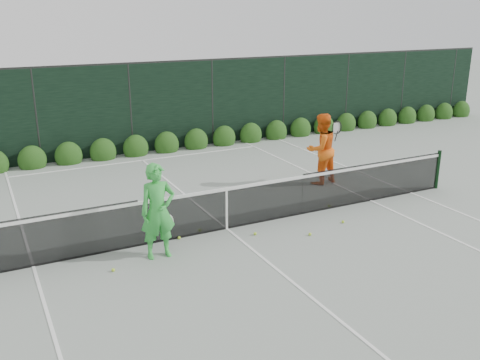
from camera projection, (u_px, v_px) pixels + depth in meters
name	position (u px, v px, depth m)	size (l,w,h in m)	color
ground	(227.00, 229.00, 12.02)	(80.00, 80.00, 0.00)	gray
tennis_net	(226.00, 207.00, 11.85)	(12.90, 0.10, 1.07)	black
player_woman	(158.00, 211.00, 10.41)	(0.71, 0.48, 1.92)	green
player_man	(321.00, 149.00, 14.89)	(1.06, 0.87, 1.99)	orange
court_lines	(227.00, 229.00, 12.02)	(11.03, 23.83, 0.01)	white
windscreen_fence	(293.00, 203.00, 9.25)	(32.00, 21.07, 3.06)	black
hedge_row	(136.00, 148.00, 18.03)	(31.66, 0.65, 0.94)	#143A0F
tennis_balls	(252.00, 232.00, 11.77)	(5.74, 1.36, 0.07)	#B6E031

